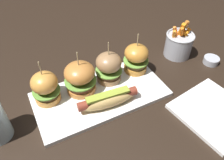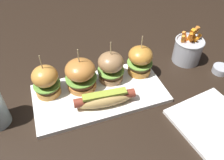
{
  "view_description": "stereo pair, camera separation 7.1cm",
  "coord_description": "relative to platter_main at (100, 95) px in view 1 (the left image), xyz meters",
  "views": [
    {
      "loc": [
        -0.19,
        -0.46,
        0.54
      ],
      "look_at": [
        0.04,
        0.0,
        0.05
      ],
      "focal_mm": 36.6,
      "sensor_mm": 36.0,
      "label": 1
    },
    {
      "loc": [
        -0.13,
        -0.49,
        0.54
      ],
      "look_at": [
        0.04,
        0.0,
        0.05
      ],
      "focal_mm": 36.6,
      "sensor_mm": 36.0,
      "label": 2
    }
  ],
  "objects": [
    {
      "name": "platter_main",
      "position": [
        0.0,
        0.0,
        0.0
      ],
      "size": [
        0.42,
        0.21,
        0.01
      ],
      "primitive_type": "cube",
      "color": "white",
      "rests_on": "ground"
    },
    {
      "name": "ground_plane",
      "position": [
        0.0,
        0.0,
        -0.01
      ],
      "size": [
        3.0,
        3.0,
        0.0
      ],
      "primitive_type": "plane",
      "color": "black"
    },
    {
      "name": "hot_dog",
      "position": [
        -0.0,
        -0.05,
        0.03
      ],
      "size": [
        0.19,
        0.06,
        0.05
      ],
      "color": "tan",
      "rests_on": "platter_main"
    },
    {
      "name": "slider_far_right",
      "position": [
        0.16,
        0.05,
        0.06
      ],
      "size": [
        0.09,
        0.09,
        0.15
      ],
      "color": "#BE7C2E",
      "rests_on": "platter_main"
    },
    {
      "name": "slider_center_left",
      "position": [
        -0.05,
        0.04,
        0.06
      ],
      "size": [
        0.1,
        0.1,
        0.15
      ],
      "color": "#B47133",
      "rests_on": "platter_main"
    },
    {
      "name": "slider_center_right",
      "position": [
        0.05,
        0.05,
        0.06
      ],
      "size": [
        0.09,
        0.09,
        0.15
      ],
      "color": "#936C47",
      "rests_on": "platter_main"
    },
    {
      "name": "sauce_ramekin",
      "position": [
        0.44,
        -0.03,
        0.01
      ],
      "size": [
        0.06,
        0.06,
        0.02
      ],
      "color": "#A8AAB2",
      "rests_on": "ground"
    },
    {
      "name": "slider_far_left",
      "position": [
        -0.15,
        0.05,
        0.06
      ],
      "size": [
        0.08,
        0.08,
        0.15
      ],
      "color": "#CC893A",
      "rests_on": "platter_main"
    },
    {
      "name": "fries_bucket",
      "position": [
        0.36,
        0.07,
        0.04
      ],
      "size": [
        0.11,
        0.11,
        0.14
      ],
      "color": "#A8AAB2",
      "rests_on": "ground"
    },
    {
      "name": "side_plate",
      "position": [
        0.27,
        -0.22,
        -0.0
      ],
      "size": [
        0.23,
        0.23,
        0.01
      ],
      "primitive_type": "cube",
      "rotation": [
        0.0,
        0.0,
        0.15
      ],
      "color": "white",
      "rests_on": "ground"
    }
  ]
}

